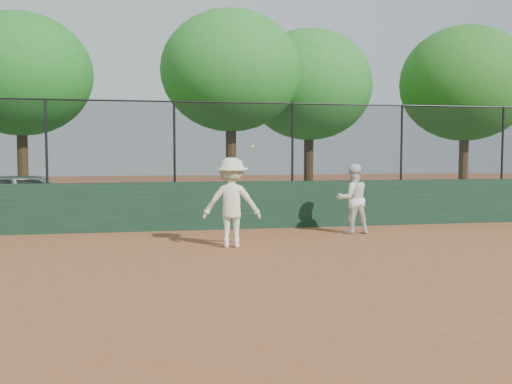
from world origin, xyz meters
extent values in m
plane|color=brown|center=(0.00, 0.00, 0.00)|extent=(80.00, 80.00, 0.00)
cube|color=#183623|center=(0.00, 6.00, 0.60)|extent=(26.00, 0.20, 1.20)
cube|color=#2E561B|center=(0.00, 12.00, 0.00)|extent=(36.00, 12.00, 0.01)
imported|color=silver|center=(-4.36, 8.65, 0.70)|extent=(4.30, 2.22, 1.40)
imported|color=white|center=(3.63, 4.66, 0.83)|extent=(0.83, 0.66, 1.65)
imported|color=beige|center=(0.50, 3.27, 0.92)|extent=(1.28, 0.88, 1.83)
sphere|color=#E6F937|center=(0.86, 2.88, 2.05)|extent=(0.06, 0.06, 0.06)
cube|color=black|center=(0.00, 6.00, 2.20)|extent=(26.00, 0.02, 2.00)
cylinder|color=black|center=(0.00, 6.00, 3.18)|extent=(26.00, 0.04, 0.04)
cylinder|color=black|center=(-3.50, 6.00, 2.20)|extent=(0.06, 0.06, 2.00)
cylinder|color=black|center=(-0.50, 6.00, 2.20)|extent=(0.06, 0.06, 2.00)
cylinder|color=black|center=(2.50, 6.00, 2.20)|extent=(0.06, 0.06, 2.00)
cylinder|color=black|center=(5.50, 6.00, 2.20)|extent=(0.06, 0.06, 2.00)
cylinder|color=black|center=(8.50, 6.00, 2.20)|extent=(0.06, 0.06, 2.00)
cylinder|color=#483219|center=(-5.38, 12.85, 1.37)|extent=(0.36, 0.36, 2.73)
ellipsoid|color=#1D671E|center=(-5.38, 12.85, 4.62)|extent=(4.90, 4.45, 4.23)
cylinder|color=#4A311A|center=(1.64, 10.86, 1.42)|extent=(0.36, 0.36, 2.84)
ellipsoid|color=#246C22|center=(1.64, 10.86, 4.65)|extent=(4.68, 4.26, 4.05)
cylinder|color=#3B2613|center=(4.87, 12.59, 1.30)|extent=(0.36, 0.36, 2.61)
ellipsoid|color=#246B22|center=(4.87, 12.59, 4.46)|extent=(4.78, 4.35, 4.13)
cylinder|color=#4D311B|center=(10.68, 11.54, 1.30)|extent=(0.36, 0.36, 2.59)
ellipsoid|color=#235F1B|center=(10.68, 11.54, 4.52)|extent=(4.98, 4.53, 4.30)
camera|label=1|loc=(-1.24, -8.18, 1.94)|focal=40.00mm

